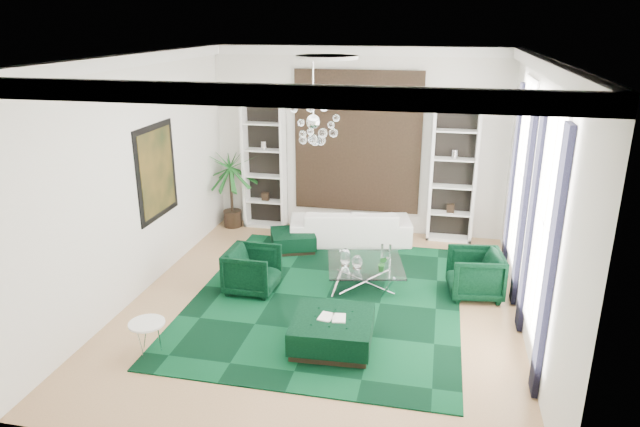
% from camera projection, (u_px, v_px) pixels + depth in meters
% --- Properties ---
extents(floor, '(6.00, 7.00, 0.02)m').
position_uv_depth(floor, '(322.00, 305.00, 9.04)').
color(floor, tan).
rests_on(floor, ground).
extents(ceiling, '(6.00, 7.00, 0.02)m').
position_uv_depth(ceiling, '(323.00, 56.00, 7.80)').
color(ceiling, white).
rests_on(ceiling, ground).
extents(wall_back, '(6.00, 0.02, 3.80)m').
position_uv_depth(wall_back, '(358.00, 142.00, 11.67)').
color(wall_back, silver).
rests_on(wall_back, ground).
extents(wall_front, '(6.00, 0.02, 3.80)m').
position_uv_depth(wall_front, '(243.00, 296.00, 5.17)').
color(wall_front, silver).
rests_on(wall_front, ground).
extents(wall_left, '(0.02, 7.00, 3.80)m').
position_uv_depth(wall_left, '(137.00, 178.00, 9.02)').
color(wall_left, silver).
rests_on(wall_left, ground).
extents(wall_right, '(0.02, 7.00, 3.80)m').
position_uv_depth(wall_right, '(537.00, 202.00, 7.83)').
color(wall_right, silver).
rests_on(wall_right, ground).
extents(crown_molding, '(6.00, 7.00, 0.18)m').
position_uv_depth(crown_molding, '(323.00, 64.00, 7.84)').
color(crown_molding, white).
rests_on(crown_molding, ceiling).
extents(ceiling_medallion, '(0.90, 0.90, 0.05)m').
position_uv_depth(ceiling_medallion, '(327.00, 57.00, 8.09)').
color(ceiling_medallion, white).
rests_on(ceiling_medallion, ceiling).
extents(tapestry, '(2.50, 0.06, 2.80)m').
position_uv_depth(tapestry, '(357.00, 142.00, 11.62)').
color(tapestry, black).
rests_on(tapestry, wall_back).
extents(shelving_left, '(0.90, 0.38, 2.80)m').
position_uv_depth(shelving_left, '(264.00, 163.00, 12.03)').
color(shelving_left, white).
rests_on(shelving_left, floor).
extents(shelving_right, '(0.90, 0.38, 2.80)m').
position_uv_depth(shelving_right, '(453.00, 173.00, 11.26)').
color(shelving_right, white).
rests_on(shelving_right, floor).
extents(painting, '(0.04, 1.30, 1.60)m').
position_uv_depth(painting, '(157.00, 172.00, 9.58)').
color(painting, black).
rests_on(painting, wall_left).
extents(window_near, '(0.03, 1.10, 2.90)m').
position_uv_depth(window_near, '(545.00, 224.00, 7.00)').
color(window_near, white).
rests_on(window_near, wall_right).
extents(curtain_near_a, '(0.07, 0.30, 3.25)m').
position_uv_depth(curtain_near_a, '(550.00, 268.00, 6.36)').
color(curtain_near_a, black).
rests_on(curtain_near_a, floor).
extents(curtain_near_b, '(0.07, 0.30, 3.25)m').
position_uv_depth(curtain_near_b, '(531.00, 222.00, 7.81)').
color(curtain_near_b, black).
rests_on(curtain_near_b, floor).
extents(window_far, '(0.03, 1.10, 2.90)m').
position_uv_depth(window_far, '(522.00, 175.00, 9.22)').
color(window_far, white).
rests_on(window_far, wall_right).
extents(curtain_far_a, '(0.07, 0.30, 3.25)m').
position_uv_depth(curtain_far_a, '(524.00, 204.00, 8.58)').
color(curtain_far_a, black).
rests_on(curtain_far_a, floor).
extents(curtain_far_b, '(0.07, 0.30, 3.25)m').
position_uv_depth(curtain_far_b, '(513.00, 177.00, 10.03)').
color(curtain_far_b, black).
rests_on(curtain_far_b, floor).
extents(rug, '(4.20, 5.00, 0.02)m').
position_uv_depth(rug, '(326.00, 299.00, 9.19)').
color(rug, black).
rests_on(rug, floor).
extents(sofa, '(2.53, 1.41, 0.70)m').
position_uv_depth(sofa, '(350.00, 226.00, 11.45)').
color(sofa, white).
rests_on(sofa, floor).
extents(armchair_left, '(0.84, 0.81, 0.75)m').
position_uv_depth(armchair_left, '(253.00, 270.00, 9.37)').
color(armchair_left, black).
rests_on(armchair_left, floor).
extents(armchair_right, '(0.94, 0.92, 0.76)m').
position_uv_depth(armchair_right, '(475.00, 274.00, 9.20)').
color(armchair_right, black).
rests_on(armchair_right, floor).
extents(coffee_table, '(1.46, 1.46, 0.42)m').
position_uv_depth(coffee_table, '(365.00, 275.00, 9.56)').
color(coffee_table, white).
rests_on(coffee_table, floor).
extents(ottoman_side, '(1.06, 1.06, 0.36)m').
position_uv_depth(ottoman_side, '(293.00, 241.00, 11.12)').
color(ottoman_side, black).
rests_on(ottoman_side, floor).
extents(ottoman_front, '(1.13, 1.13, 0.43)m').
position_uv_depth(ottoman_front, '(332.00, 332.00, 7.82)').
color(ottoman_front, black).
rests_on(ottoman_front, floor).
extents(book, '(0.38, 0.25, 0.03)m').
position_uv_depth(book, '(332.00, 317.00, 7.74)').
color(book, white).
rests_on(book, ottoman_front).
extents(side_table, '(0.58, 0.58, 0.46)m').
position_uv_depth(side_table, '(148.00, 339.00, 7.63)').
color(side_table, white).
rests_on(side_table, floor).
extents(palm, '(1.75, 1.75, 2.13)m').
position_uv_depth(palm, '(231.00, 179.00, 12.10)').
color(palm, '#19591E').
rests_on(palm, floor).
extents(chandelier, '(1.02, 1.02, 0.77)m').
position_uv_depth(chandelier, '(313.00, 122.00, 8.39)').
color(chandelier, white).
rests_on(chandelier, ceiling).
extents(table_plant, '(0.17, 0.15, 0.27)m').
position_uv_depth(table_plant, '(382.00, 264.00, 9.16)').
color(table_plant, '#19591E').
rests_on(table_plant, coffee_table).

